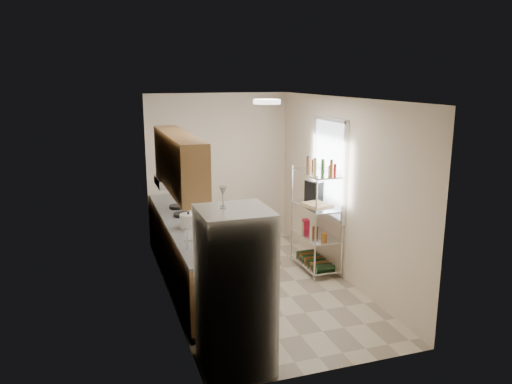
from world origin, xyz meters
The scene contains 16 objects.
room centered at (0.00, 0.00, 1.30)m, with size 2.52×4.42×2.62m.
counter_run centered at (-0.92, 0.44, 0.45)m, with size 0.63×3.51×0.90m.
upper_cabinets centered at (-1.05, 0.10, 1.81)m, with size 0.33×2.20×0.72m, color tan.
range_hood centered at (-1.00, 0.90, 1.39)m, with size 0.50×0.60×0.12m, color #B7BABC.
window centered at (1.23, 0.35, 1.55)m, with size 0.06×1.00×1.46m, color white.
bakers_rack centered at (1.00, 0.30, 1.11)m, with size 0.45×0.90×1.73m.
ceiling_dome centered at (0.00, -0.30, 2.57)m, with size 0.34×0.34×0.06m, color white.
refrigerator centered at (-0.87, -1.82, 0.83)m, with size 0.68×0.68×1.65m, color silver.
wine_glass_a centered at (-0.94, -1.67, 1.75)m, with size 0.07×0.07×0.19m, color silver, non-canonical shape.
wine_glass_b centered at (-0.96, -1.76, 1.76)m, with size 0.08×0.08×0.21m, color silver, non-canonical shape.
rice_cooker centered at (-0.95, 0.14, 0.99)m, with size 0.23×0.23×0.19m, color silver.
frying_pan_large centered at (-0.92, 0.73, 0.92)m, with size 0.26×0.26×0.04m, color black.
frying_pan_small centered at (-0.93, 1.19, 0.92)m, with size 0.23×0.23×0.05m, color black.
cutting_board centered at (1.01, 0.28, 1.02)m, with size 0.32×0.41×0.03m, color tan.
espresso_machine centered at (1.12, 0.63, 1.17)m, with size 0.18×0.27×0.31m, color black.
storage_bag centered at (0.98, 0.61, 0.63)m, with size 0.09×0.13×0.15m, color #B8162D.
Camera 1 is at (-2.12, -6.20, 2.88)m, focal length 35.00 mm.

